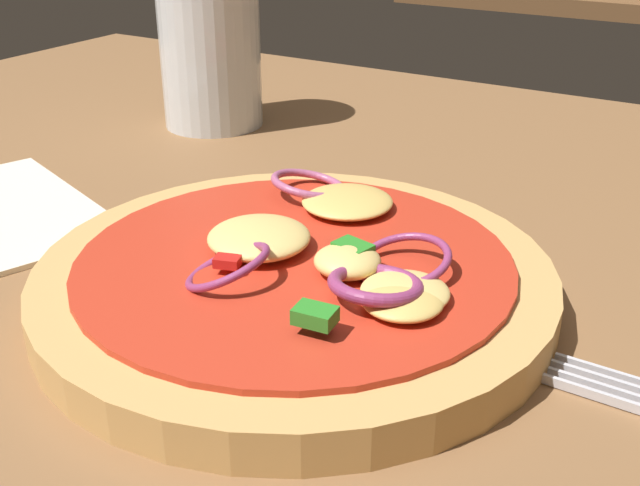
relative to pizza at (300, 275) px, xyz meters
name	(u,v)px	position (x,y,z in m)	size (l,w,h in m)	color
dining_table	(328,335)	(0.02, 0.00, -0.03)	(1.11, 0.86, 0.03)	brown
pizza	(300,275)	(0.00, 0.00, 0.00)	(0.24, 0.24, 0.04)	tan
beer_glass	(210,47)	(-0.20, 0.20, 0.05)	(0.08, 0.08, 0.14)	silver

